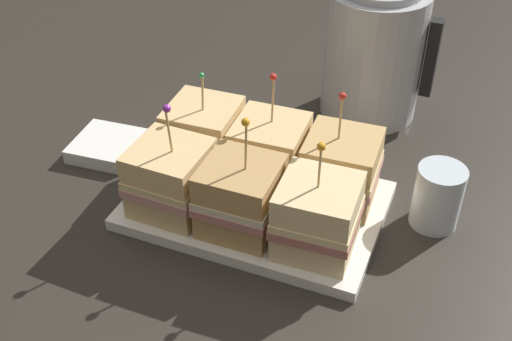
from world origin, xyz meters
The scene contains 11 objects.
ground_plane centered at (0.00, 0.00, 0.00)m, with size 6.00×6.00×0.00m, color #2D2823.
serving_platter centered at (0.00, 0.00, 0.01)m, with size 0.37×0.24×0.02m.
sandwich_front_left centered at (-0.11, -0.06, 0.07)m, with size 0.11×0.11×0.18m.
sandwich_front_center centered at (0.00, -0.06, 0.07)m, with size 0.11×0.11×0.18m.
sandwich_front_right centered at (0.11, -0.06, 0.07)m, with size 0.11×0.11×0.17m.
sandwich_back_left centered at (-0.11, 0.05, 0.07)m, with size 0.11×0.11×0.17m.
sandwich_back_center centered at (0.00, 0.06, 0.07)m, with size 0.11×0.11×0.18m.
sandwich_back_right centered at (0.11, 0.06, 0.07)m, with size 0.11×0.11×0.18m.
kettle_steel centered at (0.09, 0.34, 0.12)m, with size 0.19×0.17×0.26m.
drinking_glass centered at (0.25, 0.07, 0.05)m, with size 0.07×0.07×0.10m.
napkin_stack centered at (-0.29, 0.05, 0.01)m, with size 0.11×0.11×0.02m.
Camera 1 is at (0.27, -0.67, 0.63)m, focal length 45.00 mm.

